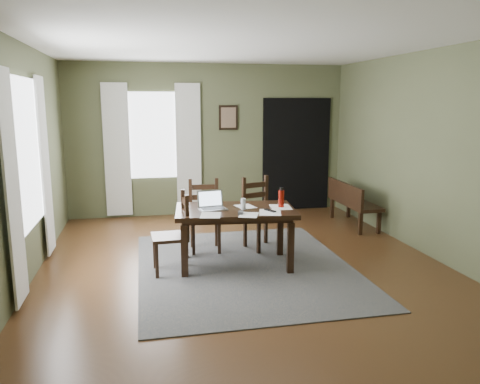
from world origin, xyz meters
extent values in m
cube|color=#492C16|center=(0.00, 0.00, -0.01)|extent=(5.00, 6.00, 0.01)
cube|color=#53593A|center=(0.00, 3.00, 1.35)|extent=(5.00, 0.02, 2.70)
cube|color=#53593A|center=(0.00, -3.00, 1.35)|extent=(5.00, 0.02, 2.70)
cube|color=#53593A|center=(-2.50, 0.00, 1.35)|extent=(0.02, 6.00, 2.70)
cube|color=#53593A|center=(2.50, 0.00, 1.35)|extent=(0.02, 6.00, 2.70)
cube|color=white|center=(0.00, 0.00, 2.70)|extent=(5.00, 6.00, 0.02)
cube|color=#444444|center=(0.00, 0.00, 0.01)|extent=(2.60, 3.20, 0.01)
cube|color=black|center=(-0.10, 0.09, 0.71)|extent=(1.53, 1.02, 0.06)
cube|color=black|center=(-0.10, 0.09, 0.65)|extent=(1.36, 0.85, 0.05)
cube|color=black|center=(-0.76, -0.17, 0.32)|extent=(0.09, 0.09, 0.62)
cube|color=black|center=(-0.69, 0.50, 0.32)|extent=(0.09, 0.09, 0.62)
cube|color=black|center=(0.48, -0.31, 0.32)|extent=(0.09, 0.09, 0.62)
cube|color=black|center=(0.56, 0.36, 0.32)|extent=(0.09, 0.09, 0.62)
cube|color=black|center=(-0.92, 0.01, 0.44)|extent=(0.44, 0.44, 0.04)
cube|color=black|center=(-1.10, 0.18, 0.22)|extent=(0.04, 0.04, 0.41)
cube|color=black|center=(-0.75, 0.19, 0.22)|extent=(0.04, 0.04, 0.41)
cube|color=black|center=(-1.08, -0.16, 0.22)|extent=(0.04, 0.04, 0.41)
cube|color=black|center=(-0.74, -0.15, 0.22)|extent=(0.04, 0.04, 0.41)
cube|color=black|center=(-0.73, 0.20, 0.72)|extent=(0.05, 0.05, 0.52)
cube|color=black|center=(-0.72, -0.16, 0.72)|extent=(0.05, 0.05, 0.52)
cube|color=black|center=(-0.73, 0.02, 0.58)|extent=(0.04, 0.31, 0.07)
cube|color=black|center=(-0.73, 0.02, 0.72)|extent=(0.04, 0.31, 0.07)
cube|color=black|center=(-0.73, 0.02, 0.86)|extent=(0.04, 0.31, 0.07)
cube|color=black|center=(-0.39, 0.75, 0.45)|extent=(0.45, 0.45, 0.04)
cube|color=black|center=(-0.57, 0.59, 0.22)|extent=(0.04, 0.04, 0.42)
cube|color=black|center=(-0.56, 0.93, 0.22)|extent=(0.04, 0.04, 0.42)
cube|color=black|center=(-0.23, 0.57, 0.22)|extent=(0.04, 0.04, 0.42)
cube|color=black|center=(-0.21, 0.91, 0.22)|extent=(0.04, 0.04, 0.42)
cube|color=black|center=(-0.57, 0.95, 0.72)|extent=(0.05, 0.05, 0.53)
cube|color=black|center=(-0.20, 0.93, 0.72)|extent=(0.05, 0.05, 0.53)
cube|color=black|center=(-0.38, 0.94, 0.58)|extent=(0.32, 0.04, 0.07)
cube|color=black|center=(-0.38, 0.94, 0.72)|extent=(0.32, 0.04, 0.07)
cube|color=black|center=(-0.38, 0.94, 0.86)|extent=(0.32, 0.04, 0.07)
cube|color=black|center=(0.40, 0.69, 0.46)|extent=(0.55, 0.55, 0.04)
cube|color=black|center=(0.29, 0.47, 0.22)|extent=(0.05, 0.05, 0.42)
cube|color=black|center=(0.18, 0.80, 0.22)|extent=(0.05, 0.05, 0.42)
cube|color=black|center=(0.63, 0.58, 0.22)|extent=(0.05, 0.05, 0.42)
cube|color=black|center=(0.51, 0.92, 0.22)|extent=(0.05, 0.05, 0.42)
cube|color=black|center=(0.16, 0.82, 0.73)|extent=(0.06, 0.06, 0.54)
cube|color=black|center=(0.52, 0.94, 0.73)|extent=(0.06, 0.06, 0.54)
cube|color=black|center=(0.34, 0.88, 0.59)|extent=(0.31, 0.13, 0.07)
cube|color=black|center=(0.34, 0.88, 0.73)|extent=(0.31, 0.13, 0.07)
cube|color=black|center=(0.34, 0.88, 0.88)|extent=(0.31, 0.13, 0.07)
cube|color=black|center=(2.22, 1.61, 0.39)|extent=(0.41, 1.28, 0.06)
cube|color=black|center=(2.38, 1.06, 0.18)|extent=(0.06, 0.06, 0.36)
cube|color=black|center=(2.06, 1.06, 0.18)|extent=(0.06, 0.06, 0.36)
cube|color=black|center=(2.38, 2.16, 0.18)|extent=(0.06, 0.06, 0.36)
cube|color=black|center=(2.06, 2.16, 0.18)|extent=(0.06, 0.06, 0.36)
cube|color=black|center=(2.04, 1.61, 0.57)|extent=(0.05, 1.28, 0.31)
cube|color=#B7B7BC|center=(-0.38, 0.09, 0.74)|extent=(0.35, 0.26, 0.02)
cube|color=#B7B7BC|center=(-0.40, 0.21, 0.85)|extent=(0.33, 0.10, 0.21)
cube|color=silver|center=(-0.40, 0.20, 0.85)|extent=(0.28, 0.08, 0.17)
cube|color=#3F3F42|center=(-0.38, 0.08, 0.75)|extent=(0.29, 0.17, 0.00)
cube|color=#3F3F42|center=(-0.10, -0.21, 0.75)|extent=(0.08, 0.11, 0.03)
cube|color=black|center=(0.28, -0.14, 0.74)|extent=(0.12, 0.17, 0.02)
cylinder|color=silver|center=(-0.02, 0.03, 0.80)|extent=(0.07, 0.07, 0.13)
cylinder|color=#9E160C|center=(0.47, 0.05, 0.84)|extent=(0.09, 0.09, 0.21)
cylinder|color=black|center=(0.47, 0.05, 0.97)|extent=(0.06, 0.06, 0.03)
cube|color=white|center=(-0.45, -0.19, 0.74)|extent=(0.29, 0.34, 0.00)
cube|color=white|center=(0.26, -0.20, 0.74)|extent=(0.33, 0.38, 0.00)
cube|color=white|center=(0.04, 0.17, 0.74)|extent=(0.26, 0.31, 0.00)
cube|color=white|center=(0.46, 0.05, 0.74)|extent=(0.28, 0.35, 0.00)
cube|color=white|center=(-0.02, -0.27, 0.74)|extent=(0.29, 0.33, 0.00)
cube|color=white|center=(-2.47, 0.20, 1.45)|extent=(0.01, 1.30, 1.70)
cube|color=white|center=(-1.00, 2.97, 1.45)|extent=(1.00, 0.01, 1.50)
cube|color=silver|center=(-2.44, -0.62, 1.20)|extent=(0.03, 0.48, 2.30)
cube|color=silver|center=(-2.44, 1.02, 1.20)|extent=(0.03, 0.48, 2.30)
cube|color=silver|center=(-1.62, 2.94, 1.20)|extent=(0.44, 0.03, 2.30)
cube|color=silver|center=(-0.38, 2.94, 1.20)|extent=(0.44, 0.03, 2.30)
cube|color=black|center=(0.35, 2.97, 1.75)|extent=(0.34, 0.03, 0.44)
cube|color=brown|center=(0.35, 2.96, 1.75)|extent=(0.27, 0.01, 0.36)
cube|color=black|center=(1.65, 2.97, 1.05)|extent=(1.30, 0.03, 2.10)
camera|label=1|loc=(-1.21, -5.40, 2.02)|focal=35.00mm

